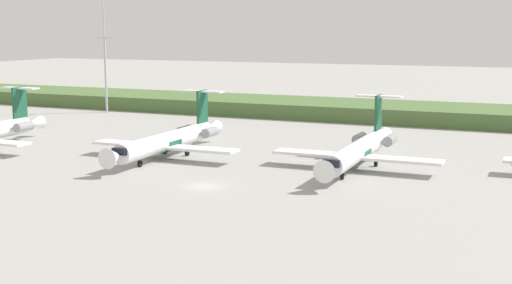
# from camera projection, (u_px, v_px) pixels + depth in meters

# --- Properties ---
(ground_plane) EXTENTS (500.00, 500.00, 0.00)m
(ground_plane) POSITION_uv_depth(u_px,v_px,m) (291.00, 147.00, 110.22)
(ground_plane) COLOR #9E9B96
(grass_berm) EXTENTS (320.00, 20.00, 3.12)m
(grass_berm) POSITION_uv_depth(u_px,v_px,m) (358.00, 110.00, 146.37)
(grass_berm) COLOR #4C6B38
(grass_berm) RESTS_ON ground
(regional_jet_second) EXTENTS (22.81, 31.00, 9.00)m
(regional_jet_second) POSITION_uv_depth(u_px,v_px,m) (170.00, 140.00, 101.44)
(regional_jet_second) COLOR white
(regional_jet_second) RESTS_ON ground
(regional_jet_third) EXTENTS (22.81, 31.00, 9.00)m
(regional_jet_third) POSITION_uv_depth(u_px,v_px,m) (359.00, 149.00, 93.55)
(regional_jet_third) COLOR white
(regional_jet_third) RESTS_ON ground
(antenna_mast) EXTENTS (4.40, 0.50, 25.40)m
(antenna_mast) POSITION_uv_depth(u_px,v_px,m) (105.00, 65.00, 154.18)
(antenna_mast) COLOR #B2B2B7
(antenna_mast) RESTS_ON ground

